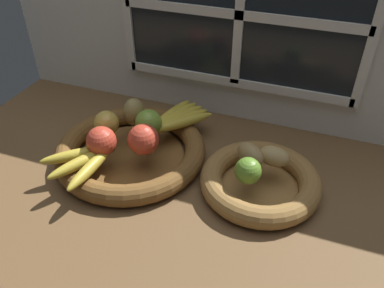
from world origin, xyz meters
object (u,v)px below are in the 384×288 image
object	(u,v)px
banana_bunch_back	(175,119)
pear_brown	(134,112)
potato_oblong	(250,155)
apple_green_back	(148,123)
fruit_bowl_right	(260,182)
potato_back	(274,156)
fruit_bowl_left	(131,151)
banana_bunch_front	(83,161)
lime_near	(248,171)
apple_red_front	(101,141)
apple_golden_left	(106,123)
apple_red_right	(143,140)

from	to	relation	value
banana_bunch_back	pear_brown	bearing A→B (deg)	-159.48
potato_oblong	apple_green_back	bearing A→B (deg)	174.13
fruit_bowl_right	potato_back	world-z (taller)	potato_back
apple_green_back	potato_back	world-z (taller)	apple_green_back
fruit_bowl_left	fruit_bowl_right	bearing A→B (deg)	0.00
fruit_bowl_left	banana_bunch_front	distance (cm)	13.65
banana_bunch_front	fruit_bowl_right	bearing A→B (deg)	16.43
apple_green_back	lime_near	xyz separation A→B (cm)	(28.21, -9.02, -0.39)
apple_red_front	apple_golden_left	bearing A→B (deg)	112.27
pear_brown	lime_near	size ratio (longest dim) A/B	1.24
fruit_bowl_right	apple_red_right	bearing A→B (deg)	-175.79
pear_brown	fruit_bowl_right	bearing A→B (deg)	-12.83
fruit_bowl_left	apple_golden_left	world-z (taller)	apple_golden_left
banana_bunch_front	potato_oblong	size ratio (longest dim) A/B	2.30
pear_brown	apple_green_back	bearing A→B (deg)	-26.89
apple_red_front	banana_bunch_front	bearing A→B (deg)	-107.93
apple_green_back	banana_bunch_back	world-z (taller)	apple_green_back
apple_golden_left	potato_oblong	size ratio (longest dim) A/B	0.83
fruit_bowl_left	apple_red_front	xyz separation A→B (cm)	(-4.00, -5.94, 6.39)
fruit_bowl_right	apple_red_right	xyz separation A→B (cm)	(-28.38, -2.09, 6.55)
apple_golden_left	potato_oblong	world-z (taller)	apple_golden_left
fruit_bowl_right	apple_green_back	size ratio (longest dim) A/B	4.10
apple_green_back	apple_red_right	size ratio (longest dim) A/B	0.90
fruit_bowl_right	banana_bunch_front	world-z (taller)	banana_bunch_front
apple_red_front	fruit_bowl_right	bearing A→B (deg)	8.98
banana_bunch_back	apple_green_back	bearing A→B (deg)	-124.61
apple_golden_left	banana_bunch_back	distance (cm)	18.05
fruit_bowl_right	banana_bunch_front	distance (cm)	41.31
fruit_bowl_left	banana_bunch_back	size ratio (longest dim) A/B	1.94
apple_red_right	potato_back	distance (cm)	30.90
fruit_bowl_right	banana_bunch_back	distance (cm)	28.99
fruit_bowl_left	potato_back	distance (cm)	36.05
apple_green_back	pear_brown	xyz separation A→B (cm)	(-5.60, 2.84, 0.33)
banana_bunch_front	apple_green_back	bearing A→B (deg)	62.68
apple_red_right	pear_brown	bearing A→B (deg)	127.17
apple_red_front	banana_bunch_front	size ratio (longest dim) A/B	0.41
banana_bunch_back	apple_red_right	bearing A→B (deg)	-99.42
fruit_bowl_left	pear_brown	bearing A→B (deg)	107.70
fruit_bowl_right	banana_bunch_back	size ratio (longest dim) A/B	1.42
banana_bunch_back	potato_oblong	world-z (taller)	potato_oblong
apple_golden_left	pear_brown	xyz separation A→B (cm)	(4.51, 6.52, 0.54)
fruit_bowl_right	apple_red_right	distance (cm)	29.20
fruit_bowl_left	apple_green_back	world-z (taller)	apple_green_back
apple_green_back	apple_golden_left	size ratio (longest dim) A/B	1.07
banana_bunch_front	potato_back	bearing A→B (deg)	20.85
fruit_bowl_left	potato_oblong	size ratio (longest dim) A/B	4.97
banana_bunch_front	banana_bunch_back	bearing A→B (deg)	60.52
pear_brown	potato_oblong	world-z (taller)	pear_brown
apple_green_back	potato_back	xyz separation A→B (cm)	(32.49, -1.31, -1.07)
fruit_bowl_left	banana_bunch_front	world-z (taller)	banana_bunch_front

